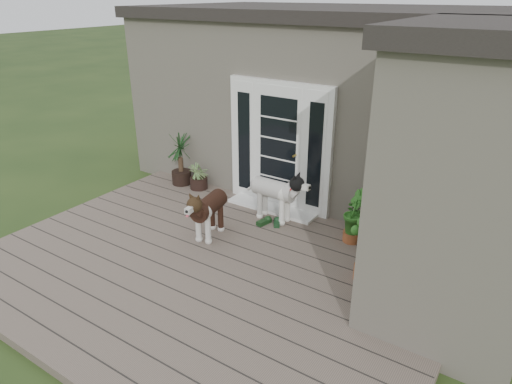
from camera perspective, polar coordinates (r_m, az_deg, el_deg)
The scene contains 17 objects.
deck at distance 6.38m, azimuth -6.04°, elevation -9.58°, with size 6.20×4.60×0.12m, color #6B5B4C.
house_main at distance 9.22m, azimuth 10.72°, elevation 10.82°, with size 7.40×4.00×3.10m, color #665E54.
roof_main at distance 9.01m, azimuth 11.56°, elevation 21.08°, with size 7.60×4.20×0.20m, color #2D2826.
house_wing at distance 5.56m, azimuth 25.15°, elevation 0.26°, with size 1.60×2.40×3.10m, color #665E54.
roof_wing at distance 5.20m, azimuth 28.42°, elevation 17.18°, with size 1.80×2.60×0.20m, color #2D2826.
door_unit at distance 7.63m, azimuth 2.91°, elevation 5.73°, with size 1.90×0.14×2.15m, color white.
door_step at distance 7.86m, azimuth 2.01°, elevation -1.94°, with size 1.60×0.40×0.05m, color white.
brindle_dog at distance 6.89m, azimuth -5.84°, elevation -2.73°, with size 0.39×0.90×0.75m, color #351C13, non-canonical shape.
white_dog at distance 7.36m, azimuth 2.24°, elevation -0.68°, with size 0.40×0.94×0.78m, color white, non-canonical shape.
spider_plant at distance 8.64m, azimuth -7.20°, elevation 2.27°, with size 0.55×0.55×0.59m, color #78995E, non-canonical shape.
yucca at distance 8.84m, azimuth -9.42°, elevation 4.11°, with size 0.70×0.70×1.01m, color black, non-canonical shape.
herb_a at distance 7.17m, azimuth 12.56°, elevation -3.24°, with size 0.39×0.39×0.50m, color #2A5919.
herb_b at distance 6.90m, azimuth 12.01°, elevation -3.81°, with size 0.40×0.40×0.60m, color #285819.
herb_c at distance 6.67m, azimuth 19.54°, elevation -6.21°, with size 0.33×0.33×0.51m, color #255719.
sapling at distance 5.83m, azimuth 13.97°, elevation -4.36°, with size 0.44×0.44×1.51m, color #2A641C, non-canonical shape.
clog_left at distance 7.34m, azimuth 2.63°, elevation -3.82°, with size 0.13×0.27×0.08m, color #15351A, non-canonical shape.
clog_right at distance 7.35m, azimuth 1.00°, elevation -3.69°, with size 0.14×0.30×0.09m, color black, non-canonical shape.
Camera 1 is at (3.48, -3.65, 3.56)m, focal length 32.08 mm.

